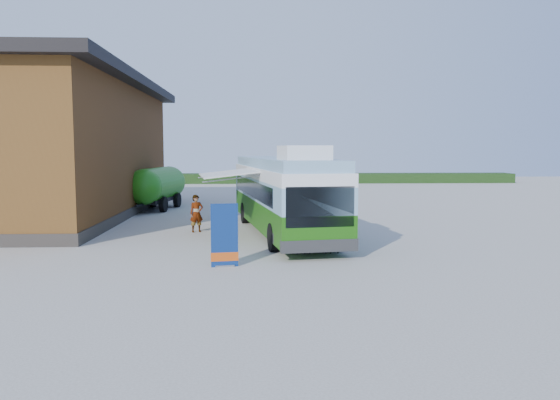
{
  "coord_description": "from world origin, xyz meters",
  "views": [
    {
      "loc": [
        0.06,
        -20.35,
        3.63
      ],
      "look_at": [
        1.21,
        3.39,
        1.4
      ],
      "focal_mm": 35.0,
      "sensor_mm": 36.0,
      "label": 1
    }
  ],
  "objects": [
    {
      "name": "picnic_table",
      "position": [
        2.25,
        -1.24,
        0.61
      ],
      "size": [
        1.48,
        1.32,
        0.82
      ],
      "rotation": [
        0.0,
        0.0,
        0.04
      ],
      "color": "tan",
      "rests_on": "ground"
    },
    {
      "name": "slurry_tanker",
      "position": [
        -5.7,
        12.59,
        1.45
      ],
      "size": [
        2.73,
        6.78,
        2.52
      ],
      "rotation": [
        0.0,
        0.0,
        -0.16
      ],
      "color": "#247C16",
      "rests_on": "ground"
    },
    {
      "name": "person_a",
      "position": [
        -2.44,
        3.45,
        0.82
      ],
      "size": [
        0.7,
        0.59,
        1.64
      ],
      "primitive_type": "imported",
      "rotation": [
        0.0,
        0.0,
        0.39
      ],
      "color": "#999999",
      "rests_on": "ground"
    },
    {
      "name": "bus",
      "position": [
        1.3,
        2.86,
        1.79
      ],
      "size": [
        4.37,
        12.45,
        3.75
      ],
      "rotation": [
        0.0,
        0.0,
        0.15
      ],
      "color": "#2C6D12",
      "rests_on": "ground"
    },
    {
      "name": "ground",
      "position": [
        0.0,
        0.0,
        0.0
      ],
      "size": [
        100.0,
        100.0,
        0.0
      ],
      "primitive_type": "plane",
      "color": "#BCB7AD",
      "rests_on": "ground"
    },
    {
      "name": "barn",
      "position": [
        -10.5,
        10.0,
        3.59
      ],
      "size": [
        9.6,
        21.2,
        7.5
      ],
      "color": "brown",
      "rests_on": "ground"
    },
    {
      "name": "person_b",
      "position": [
        1.93,
        11.85,
        0.96
      ],
      "size": [
        1.17,
        1.18,
        1.92
      ],
      "primitive_type": "imported",
      "rotation": [
        0.0,
        0.0,
        -2.3
      ],
      "color": "#999999",
      "rests_on": "ground"
    },
    {
      "name": "banner",
      "position": [
        -0.85,
        -3.72,
        0.8
      ],
      "size": [
        0.85,
        0.27,
        1.97
      ],
      "rotation": [
        0.0,
        0.0,
        0.15
      ],
      "color": "navy",
      "rests_on": "ground"
    },
    {
      "name": "awning",
      "position": [
        -0.72,
        2.57,
        2.74
      ],
      "size": [
        3.09,
        4.38,
        0.51
      ],
      "rotation": [
        0.0,
        0.0,
        0.15
      ],
      "color": "white",
      "rests_on": "ground"
    },
    {
      "name": "hedge",
      "position": [
        8.0,
        38.0,
        0.5
      ],
      "size": [
        40.0,
        3.0,
        1.0
      ],
      "primitive_type": "cube",
      "color": "#264419",
      "rests_on": "ground"
    }
  ]
}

